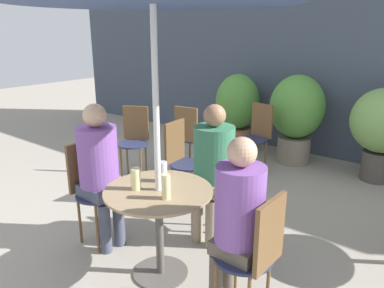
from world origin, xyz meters
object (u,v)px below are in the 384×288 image
at_px(beer_glass_0, 163,172).
at_px(cafe_table_near, 159,210).
at_px(bistro_chair_5, 189,133).
at_px(seated_person_2, 100,164).
at_px(seated_person_1, 213,162).
at_px(beer_glass_2, 166,187).
at_px(potted_plant_2, 383,125).
at_px(potted_plant_0, 237,108).
at_px(bistro_chair_0, 256,250).
at_px(bistro_chair_4, 257,132).
at_px(bistro_chair_1, 222,177).
at_px(beer_glass_1, 136,179).
at_px(bistro_chair_3, 135,135).
at_px(bistro_chair_2, 91,183).
at_px(bistro_chair_6, 181,155).
at_px(potted_plant_1, 297,113).
at_px(seated_person_0, 238,214).

bearing_deg(beer_glass_0, cafe_table_near, -59.64).
bearing_deg(bistro_chair_5, seated_person_2, 97.08).
bearing_deg(seated_person_1, beer_glass_0, -98.97).
distance_m(beer_glass_2, potted_plant_2, 3.22).
xyz_separation_m(beer_glass_2, potted_plant_0, (-1.36, 3.19, -0.15)).
distance_m(bistro_chair_0, bistro_chair_4, 2.75).
bearing_deg(bistro_chair_1, beer_glass_1, -98.23).
bearing_deg(beer_glass_0, bistro_chair_4, 99.97).
xyz_separation_m(bistro_chair_1, seated_person_2, (-0.69, -0.80, 0.20)).
bearing_deg(bistro_chair_3, bistro_chair_2, -88.49).
xyz_separation_m(bistro_chair_4, beer_glass_2, (0.62, -2.49, 0.25)).
xyz_separation_m(bistro_chair_0, bistro_chair_5, (-1.94, 1.81, 0.00)).
relative_size(bistro_chair_5, potted_plant_0, 0.77).
bearing_deg(beer_glass_0, beer_glass_1, -102.72).
xyz_separation_m(beer_glass_1, potted_plant_2, (1.00, 3.15, -0.08)).
distance_m(bistro_chair_3, bistro_chair_4, 1.58).
distance_m(cafe_table_near, potted_plant_0, 3.34).
bearing_deg(beer_glass_2, bistro_chair_1, 98.07).
bearing_deg(beer_glass_1, beer_glass_0, 77.28).
relative_size(bistro_chair_2, bistro_chair_6, 1.00).
bearing_deg(potted_plant_2, seated_person_1, -109.62).
distance_m(bistro_chair_3, potted_plant_2, 3.04).
distance_m(bistro_chair_0, bistro_chair_2, 1.64).
distance_m(bistro_chair_0, potted_plant_1, 3.26).
bearing_deg(bistro_chair_6, beer_glass_1, -159.30).
relative_size(bistro_chair_3, seated_person_0, 0.73).
height_order(bistro_chair_5, bistro_chair_6, same).
height_order(bistro_chair_0, bistro_chair_5, same).
xyz_separation_m(bistro_chair_0, bistro_chair_3, (-2.43, 1.32, 0.00)).
distance_m(cafe_table_near, seated_person_2, 0.71).
distance_m(bistro_chair_3, bistro_chair_6, 0.98).
relative_size(bistro_chair_3, beer_glass_1, 5.65).
bearing_deg(potted_plant_0, potted_plant_1, -2.90).
bearing_deg(bistro_chair_1, bistro_chair_0, -45.00).
distance_m(bistro_chair_1, seated_person_0, 1.08).
distance_m(bistro_chair_4, seated_person_0, 2.69).
height_order(bistro_chair_4, seated_person_0, seated_person_0).
height_order(bistro_chair_6, beer_glass_2, bistro_chair_6).
xyz_separation_m(seated_person_1, seated_person_2, (-0.69, -0.66, 0.02)).
xyz_separation_m(seated_person_0, potted_plant_2, (0.19, 3.07, -0.03)).
relative_size(bistro_chair_2, seated_person_2, 0.72).
distance_m(potted_plant_0, potted_plant_2, 2.08).
xyz_separation_m(bistro_chair_3, potted_plant_1, (1.38, 1.76, 0.17)).
height_order(bistro_chair_4, potted_plant_2, potted_plant_2).
xyz_separation_m(bistro_chair_0, bistro_chair_1, (-0.80, 0.83, 0.00)).
xyz_separation_m(bistro_chair_1, seated_person_0, (0.66, -0.83, 0.19)).
distance_m(bistro_chair_5, bistro_chair_6, 0.86).
distance_m(bistro_chair_1, bistro_chair_3, 1.70).
xyz_separation_m(beer_glass_1, beer_glass_2, (0.28, 0.02, 0.01)).
height_order(beer_glass_1, beer_glass_2, beer_glass_2).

